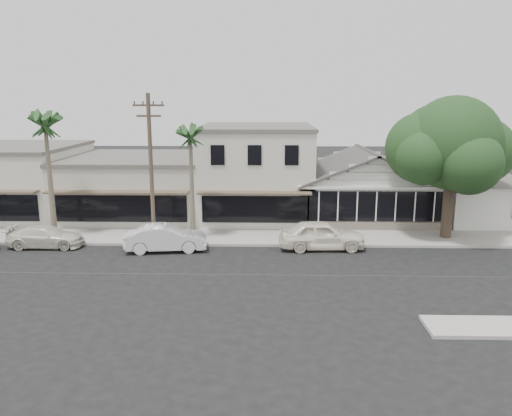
{
  "coord_description": "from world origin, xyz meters",
  "views": [
    {
      "loc": [
        -2.1,
        -23.75,
        8.66
      ],
      "look_at": [
        -2.85,
        6.0,
        2.13
      ],
      "focal_mm": 35.0,
      "sensor_mm": 36.0,
      "label": 1
    }
  ],
  "objects_px": {
    "utility_pole": "(151,166)",
    "car_1": "(166,238)",
    "shade_tree": "(450,146)",
    "car_0": "(322,235)",
    "car_3": "(46,237)"
  },
  "relations": [
    {
      "from": "utility_pole",
      "to": "car_1",
      "type": "relative_size",
      "value": 1.93
    },
    {
      "from": "car_1",
      "to": "shade_tree",
      "type": "xyz_separation_m",
      "value": [
        17.04,
        3.13,
        5.08
      ]
    },
    {
      "from": "car_3",
      "to": "shade_tree",
      "type": "distance_m",
      "value": 25.04
    },
    {
      "from": "utility_pole",
      "to": "car_0",
      "type": "relative_size",
      "value": 1.8
    },
    {
      "from": "car_0",
      "to": "car_3",
      "type": "relative_size",
      "value": 1.12
    },
    {
      "from": "utility_pole",
      "to": "shade_tree",
      "type": "height_order",
      "value": "utility_pole"
    },
    {
      "from": "car_1",
      "to": "shade_tree",
      "type": "distance_m",
      "value": 18.06
    },
    {
      "from": "car_0",
      "to": "car_3",
      "type": "xyz_separation_m",
      "value": [
        -16.4,
        -0.03,
        -0.2
      ]
    },
    {
      "from": "shade_tree",
      "to": "car_0",
      "type": "bearing_deg",
      "value": -162.41
    },
    {
      "from": "utility_pole",
      "to": "car_3",
      "type": "height_order",
      "value": "utility_pole"
    },
    {
      "from": "utility_pole",
      "to": "car_3",
      "type": "xyz_separation_m",
      "value": [
        -6.35,
        -0.66,
        -4.14
      ]
    },
    {
      "from": "utility_pole",
      "to": "car_1",
      "type": "height_order",
      "value": "utility_pole"
    },
    {
      "from": "car_1",
      "to": "car_3",
      "type": "height_order",
      "value": "car_1"
    },
    {
      "from": "car_1",
      "to": "car_0",
      "type": "bearing_deg",
      "value": -93.62
    },
    {
      "from": "utility_pole",
      "to": "car_3",
      "type": "relative_size",
      "value": 2.02
    }
  ]
}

